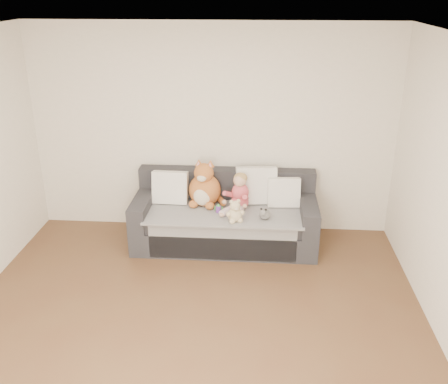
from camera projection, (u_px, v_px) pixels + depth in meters
name	position (u px, v px, depth m)	size (l,w,h in m)	color
room_shell	(189.00, 198.00, 4.24)	(5.00, 5.00, 5.00)	brown
sofa	(225.00, 219.00, 6.12)	(2.20, 0.94, 0.85)	#27272B
cushion_left	(170.00, 187.00, 6.11)	(0.44, 0.21, 0.41)	white
cushion_right_back	(256.00, 185.00, 6.11)	(0.52, 0.28, 0.47)	white
cushion_right_front	(284.00, 192.00, 6.02)	(0.40, 0.20, 0.37)	white
toddler	(239.00, 195.00, 5.93)	(0.34, 0.46, 0.46)	#D04957
plush_cat	(205.00, 188.00, 6.06)	(0.47, 0.40, 0.60)	#A14323
teddy_bear	(235.00, 213.00, 5.65)	(0.21, 0.17, 0.27)	beige
plush_cow	(265.00, 214.00, 5.73)	(0.13, 0.19, 0.16)	white
sippy_cup	(218.00, 208.00, 5.89)	(0.10, 0.07, 0.11)	purple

